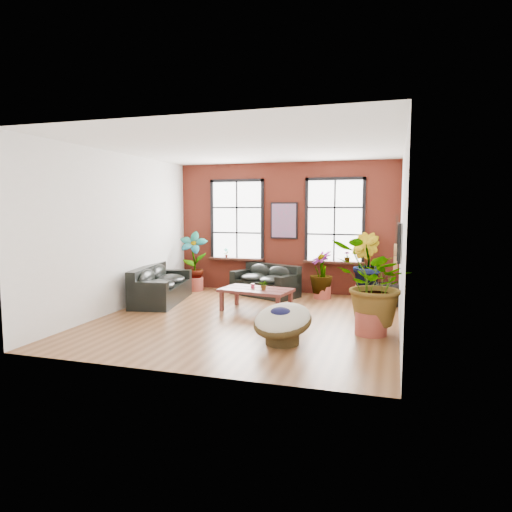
% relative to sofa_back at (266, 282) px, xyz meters
% --- Properties ---
extents(room, '(6.04, 6.54, 3.54)m').
position_rel_sofa_back_xyz_m(room, '(0.33, -2.44, 1.38)').
color(room, brown).
rests_on(room, ground).
extents(sofa_back, '(1.95, 1.50, 0.81)m').
position_rel_sofa_back_xyz_m(sofa_back, '(0.00, 0.00, 0.00)').
color(sofa_back, black).
rests_on(sofa_back, ground).
extents(sofa_left, '(1.31, 2.34, 0.87)m').
position_rel_sofa_back_xyz_m(sofa_left, '(-2.26, -1.57, 0.03)').
color(sofa_left, black).
rests_on(sofa_left, ground).
extents(coffee_table, '(1.66, 1.11, 0.60)m').
position_rel_sofa_back_xyz_m(coffee_table, '(0.27, -1.80, 0.07)').
color(coffee_table, '#4F201C').
rests_on(coffee_table, ground).
extents(papasan_chair, '(1.23, 1.24, 0.74)m').
position_rel_sofa_back_xyz_m(papasan_chair, '(1.43, -4.07, 0.02)').
color(papasan_chair, '#392B14').
rests_on(papasan_chair, ground).
extents(poster, '(0.74, 0.06, 0.98)m').
position_rel_sofa_back_xyz_m(poster, '(0.33, 0.60, 1.59)').
color(poster, black).
rests_on(poster, room).
extents(tv_wall_unit, '(0.13, 1.86, 1.20)m').
position_rel_sofa_back_xyz_m(tv_wall_unit, '(3.26, -1.99, 1.18)').
color(tv_wall_unit, black).
rests_on(tv_wall_unit, room).
extents(media_box, '(0.74, 0.66, 0.52)m').
position_rel_sofa_back_xyz_m(media_box, '(3.08, -0.33, -0.11)').
color(media_box, black).
rests_on(media_box, ground).
extents(pot_back_left, '(0.64, 0.64, 0.36)m').
position_rel_sofa_back_xyz_m(pot_back_left, '(-2.10, 0.11, -0.18)').
color(pot_back_left, '#9E4133').
rests_on(pot_back_left, ground).
extents(pot_back_right, '(0.55, 0.55, 0.36)m').
position_rel_sofa_back_xyz_m(pot_back_right, '(2.53, 0.20, -0.18)').
color(pot_back_right, '#9E4133').
rests_on(pot_back_right, ground).
extents(pot_right_wall, '(0.68, 0.68, 0.42)m').
position_rel_sofa_back_xyz_m(pot_right_wall, '(2.83, -3.04, -0.15)').
color(pot_right_wall, '#9E4133').
rests_on(pot_right_wall, ground).
extents(pot_mid, '(0.46, 0.46, 0.32)m').
position_rel_sofa_back_xyz_m(pot_mid, '(1.48, 0.03, -0.21)').
color(pot_mid, '#9E4133').
rests_on(pot_mid, ground).
extents(floor_plant_back_left, '(0.87, 0.67, 1.49)m').
position_rel_sofa_back_xyz_m(floor_plant_back_left, '(-2.12, 0.12, 0.53)').
color(floor_plant_back_left, '#2E5316').
rests_on(floor_plant_back_left, ground).
extents(floor_plant_back_right, '(1.05, 1.08, 1.53)m').
position_rel_sofa_back_xyz_m(floor_plant_back_right, '(2.50, 0.23, 0.55)').
color(floor_plant_back_right, '#2E5316').
rests_on(floor_plant_back_right, ground).
extents(floor_plant_right_wall, '(1.85, 1.85, 1.55)m').
position_rel_sofa_back_xyz_m(floor_plant_right_wall, '(2.85, -3.01, 0.57)').
color(floor_plant_right_wall, '#2E5316').
rests_on(floor_plant_right_wall, ground).
extents(floor_plant_mid, '(0.84, 0.84, 1.07)m').
position_rel_sofa_back_xyz_m(floor_plant_mid, '(1.44, 0.03, 0.31)').
color(floor_plant_mid, '#2E5316').
rests_on(floor_plant_mid, ground).
extents(table_plant, '(0.23, 0.21, 0.22)m').
position_rel_sofa_back_xyz_m(table_plant, '(0.49, -1.89, 0.24)').
color(table_plant, '#2E5316').
rests_on(table_plant, coffee_table).
extents(sill_plant_left, '(0.17, 0.17, 0.27)m').
position_rel_sofa_back_xyz_m(sill_plant_left, '(-1.32, 0.55, 0.67)').
color(sill_plant_left, '#2E5316').
rests_on(sill_plant_left, room).
extents(sill_plant_right, '(0.19, 0.19, 0.27)m').
position_rel_sofa_back_xyz_m(sill_plant_right, '(2.03, 0.55, 0.67)').
color(sill_plant_right, '#2E5316').
rests_on(sill_plant_right, room).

